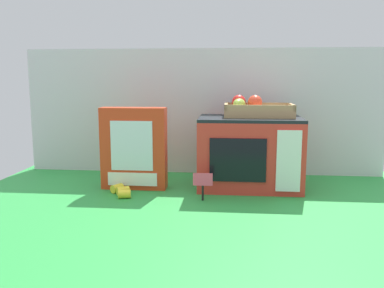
{
  "coord_description": "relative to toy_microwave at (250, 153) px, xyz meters",
  "views": [
    {
      "loc": [
        0.13,
        -1.56,
        0.43
      ],
      "look_at": [
        -0.02,
        0.02,
        0.18
      ],
      "focal_mm": 38.22,
      "sensor_mm": 36.0,
      "label": 1
    }
  ],
  "objects": [
    {
      "name": "loose_toy_banana",
      "position": [
        -0.48,
        -0.16,
        -0.13
      ],
      "size": [
        0.1,
        0.12,
        0.03
      ],
      "color": "yellow",
      "rests_on": "ground"
    },
    {
      "name": "toy_microwave",
      "position": [
        0.0,
        0.0,
        0.0
      ],
      "size": [
        0.4,
        0.26,
        0.28
      ],
      "color": "red",
      "rests_on": "ground"
    },
    {
      "name": "price_sign",
      "position": [
        -0.17,
        -0.2,
        -0.07
      ],
      "size": [
        0.07,
        0.01,
        0.1
      ],
      "color": "black",
      "rests_on": "ground"
    },
    {
      "name": "cookie_set_box",
      "position": [
        -0.45,
        -0.06,
        0.02
      ],
      "size": [
        0.26,
        0.07,
        0.32
      ],
      "color": "red",
      "rests_on": "ground"
    },
    {
      "name": "display_back_panel",
      "position": [
        -0.21,
        0.25,
        0.14
      ],
      "size": [
        1.61,
        0.03,
        0.56
      ],
      "primitive_type": "cube",
      "color": "silver",
      "rests_on": "ground"
    },
    {
      "name": "food_groups_crate",
      "position": [
        0.02,
        0.03,
        0.17
      ],
      "size": [
        0.27,
        0.17,
        0.08
      ],
      "color": "tan",
      "rests_on": "toy_microwave"
    },
    {
      "name": "ground_plane",
      "position": [
        -0.21,
        -0.04,
        -0.14
      ],
      "size": [
        1.7,
        1.7,
        0.0
      ],
      "primitive_type": "plane",
      "color": "green",
      "rests_on": "ground"
    }
  ]
}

